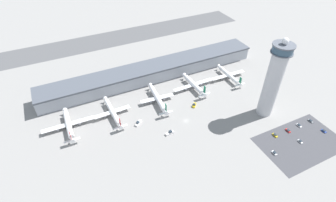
{
  "coord_description": "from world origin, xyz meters",
  "views": [
    {
      "loc": [
        -81.56,
        -134.51,
        150.18
      ],
      "look_at": [
        -5.84,
        22.27,
        6.95
      ],
      "focal_mm": 28.0,
      "sensor_mm": 36.0,
      "label": 1
    }
  ],
  "objects_px": {
    "airplane_gate_charlie": "(158,98)",
    "airplane_gate_echo": "(229,75)",
    "service_truck_fuel": "(138,123)",
    "airplane_gate_bravo": "(113,112)",
    "airplane_gate_alpha": "(68,125)",
    "car_grey_coupe": "(288,131)",
    "service_truck_baggage": "(170,133)",
    "car_blue_compact": "(324,131)",
    "car_red_hatchback": "(300,142)",
    "control_tower": "(273,80)",
    "airplane_gate_delta": "(194,85)",
    "service_truck_catering": "(194,105)",
    "car_yellow_taxi": "(275,135)",
    "car_green_van": "(274,153)",
    "car_black_suv": "(299,126)",
    "car_white_wagon": "(311,121)"
  },
  "relations": [
    {
      "from": "control_tower",
      "to": "airplane_gate_bravo",
      "type": "xyz_separation_m",
      "value": [
        -117.55,
        51.72,
        -29.84
      ]
    },
    {
      "from": "airplane_gate_delta",
      "to": "car_grey_coupe",
      "type": "distance_m",
      "value": 90.72
    },
    {
      "from": "airplane_gate_bravo",
      "to": "service_truck_fuel",
      "type": "relative_size",
      "value": 5.71
    },
    {
      "from": "airplane_gate_delta",
      "to": "car_green_van",
      "type": "bearing_deg",
      "value": -82.18
    },
    {
      "from": "control_tower",
      "to": "service_truck_fuel",
      "type": "height_order",
      "value": "control_tower"
    },
    {
      "from": "airplane_gate_alpha",
      "to": "car_grey_coupe",
      "type": "distance_m",
      "value": 174.18
    },
    {
      "from": "airplane_gate_alpha",
      "to": "airplane_gate_delta",
      "type": "relative_size",
      "value": 0.99
    },
    {
      "from": "airplane_gate_charlie",
      "to": "airplane_gate_delta",
      "type": "distance_m",
      "value": 39.62
    },
    {
      "from": "airplane_gate_charlie",
      "to": "airplane_gate_echo",
      "type": "height_order",
      "value": "airplane_gate_charlie"
    },
    {
      "from": "airplane_gate_charlie",
      "to": "service_truck_baggage",
      "type": "distance_m",
      "value": 40.59
    },
    {
      "from": "car_red_hatchback",
      "to": "car_yellow_taxi",
      "type": "bearing_deg",
      "value": 133.56
    },
    {
      "from": "car_green_van",
      "to": "car_white_wagon",
      "type": "xyz_separation_m",
      "value": [
        50.92,
        12.56,
        -0.06
      ]
    },
    {
      "from": "service_truck_baggage",
      "to": "car_white_wagon",
      "type": "height_order",
      "value": "service_truck_baggage"
    },
    {
      "from": "car_red_hatchback",
      "to": "car_black_suv",
      "type": "distance_m",
      "value": 18.03
    },
    {
      "from": "control_tower",
      "to": "airplane_gate_charlie",
      "type": "relative_size",
      "value": 1.57
    },
    {
      "from": "car_blue_compact",
      "to": "airplane_gate_delta",
      "type": "bearing_deg",
      "value": 124.12
    },
    {
      "from": "service_truck_baggage",
      "to": "car_blue_compact",
      "type": "height_order",
      "value": "service_truck_baggage"
    },
    {
      "from": "airplane_gate_charlie",
      "to": "airplane_gate_echo",
      "type": "distance_m",
      "value": 79.26
    },
    {
      "from": "service_truck_fuel",
      "to": "airplane_gate_bravo",
      "type": "bearing_deg",
      "value": 130.46
    },
    {
      "from": "car_red_hatchback",
      "to": "car_grey_coupe",
      "type": "xyz_separation_m",
      "value": [
        0.27,
        12.58,
        -0.02
      ]
    },
    {
      "from": "airplane_gate_bravo",
      "to": "airplane_gate_echo",
      "type": "xyz_separation_m",
      "value": [
        120.45,
        3.29,
        0.04
      ]
    },
    {
      "from": "control_tower",
      "to": "car_green_van",
      "type": "distance_m",
      "value": 56.26
    },
    {
      "from": "airplane_gate_delta",
      "to": "car_yellow_taxi",
      "type": "bearing_deg",
      "value": -72.29
    },
    {
      "from": "airplane_gate_alpha",
      "to": "airplane_gate_delta",
      "type": "xyz_separation_m",
      "value": [
        116.54,
        3.27,
        0.21
      ]
    },
    {
      "from": "airplane_gate_echo",
      "to": "car_black_suv",
      "type": "distance_m",
      "value": 81.52
    },
    {
      "from": "service_truck_baggage",
      "to": "car_grey_coupe",
      "type": "relative_size",
      "value": 1.54
    },
    {
      "from": "control_tower",
      "to": "car_white_wagon",
      "type": "bearing_deg",
      "value": -43.78
    },
    {
      "from": "car_red_hatchback",
      "to": "car_grey_coupe",
      "type": "bearing_deg",
      "value": 88.77
    },
    {
      "from": "airplane_gate_delta",
      "to": "service_truck_baggage",
      "type": "bearing_deg",
      "value": -136.84
    },
    {
      "from": "airplane_gate_charlie",
      "to": "airplane_gate_bravo",
      "type": "bearing_deg",
      "value": -179.9
    },
    {
      "from": "airplane_gate_echo",
      "to": "car_green_van",
      "type": "distance_m",
      "value": 97.29
    },
    {
      "from": "service_truck_baggage",
      "to": "car_black_suv",
      "type": "bearing_deg",
      "value": -21.04
    },
    {
      "from": "car_green_van",
      "to": "service_truck_catering",
      "type": "bearing_deg",
      "value": 109.66
    },
    {
      "from": "control_tower",
      "to": "airplane_gate_echo",
      "type": "relative_size",
      "value": 1.8
    },
    {
      "from": "service_truck_catering",
      "to": "car_blue_compact",
      "type": "distance_m",
      "value": 104.79
    },
    {
      "from": "car_green_van",
      "to": "car_blue_compact",
      "type": "bearing_deg",
      "value": -0.19
    },
    {
      "from": "control_tower",
      "to": "airplane_gate_bravo",
      "type": "relative_size",
      "value": 1.65
    },
    {
      "from": "airplane_gate_charlie",
      "to": "service_truck_fuel",
      "type": "height_order",
      "value": "airplane_gate_charlie"
    },
    {
      "from": "airplane_gate_echo",
      "to": "airplane_gate_alpha",
      "type": "bearing_deg",
      "value": -179.13
    },
    {
      "from": "car_grey_coupe",
      "to": "car_blue_compact",
      "type": "bearing_deg",
      "value": -26.58
    },
    {
      "from": "airplane_gate_alpha",
      "to": "airplane_gate_bravo",
      "type": "height_order",
      "value": "airplane_gate_alpha"
    },
    {
      "from": "airplane_gate_charlie",
      "to": "service_truck_fuel",
      "type": "xyz_separation_m",
      "value": [
        -25.59,
        -18.45,
        -3.46
      ]
    },
    {
      "from": "service_truck_catering",
      "to": "car_yellow_taxi",
      "type": "relative_size",
      "value": 1.27
    },
    {
      "from": "service_truck_fuel",
      "to": "service_truck_catering",
      "type": "bearing_deg",
      "value": -0.46
    },
    {
      "from": "car_black_suv",
      "to": "car_yellow_taxi",
      "type": "xyz_separation_m",
      "value": [
        -25.2,
        0.36,
        0.02
      ]
    },
    {
      "from": "service_truck_fuel",
      "to": "airplane_gate_charlie",
      "type": "bearing_deg",
      "value": 35.8
    },
    {
      "from": "service_truck_fuel",
      "to": "car_grey_coupe",
      "type": "height_order",
      "value": "service_truck_fuel"
    },
    {
      "from": "airplane_gate_alpha",
      "to": "car_white_wagon",
      "type": "distance_m",
      "value": 196.8
    },
    {
      "from": "control_tower",
      "to": "airplane_gate_echo",
      "type": "distance_m",
      "value": 62.63
    },
    {
      "from": "airplane_gate_bravo",
      "to": "service_truck_fuel",
      "type": "height_order",
      "value": "airplane_gate_bravo"
    }
  ]
}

